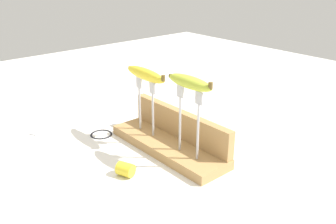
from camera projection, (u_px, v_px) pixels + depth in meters
The scene contains 10 objects.
ground_plane at pixel (168, 150), 1.16m from camera, with size 3.00×3.00×0.00m, color silver.
wooden_board at pixel (168, 146), 1.16m from camera, with size 0.43×0.13×0.03m, color #A87F4C.
board_backstop at pixel (181, 124), 1.17m from camera, with size 0.42×0.03×0.09m, color #A87F4C.
fork_stand_left at pixel (146, 101), 1.17m from camera, with size 0.10×0.01×0.18m.
fork_stand_right at pixel (189, 116), 1.03m from camera, with size 0.10×0.01×0.20m.
banana_raised_left at pixel (145, 74), 1.14m from camera, with size 0.20×0.04×0.04m.
banana_raised_right at pixel (190, 82), 0.99m from camera, with size 0.17×0.04×0.04m.
fork_fallen_near at pixel (44, 127), 1.31m from camera, with size 0.09×0.17×0.01m.
banana_chunk_near at pixel (125, 169), 1.02m from camera, with size 0.06×0.05×0.04m.
wire_coil at pixel (101, 134), 1.26m from camera, with size 0.08×0.08×0.01m, color black.
Camera 1 is at (0.78, -0.67, 0.55)m, focal length 39.16 mm.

